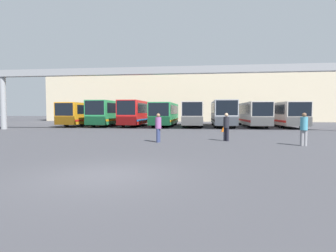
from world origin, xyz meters
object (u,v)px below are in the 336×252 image
(traffic_cone, at_px, (223,129))
(pedestrian_near_center, at_px, (304,128))
(bus_slot_0, at_px, (86,113))
(pedestrian_mid_left, at_px, (158,127))
(bus_slot_2, at_px, (137,112))
(bus_slot_7, at_px, (283,113))
(bus_slot_4, at_px, (193,113))
(bus_slot_5, at_px, (223,112))
(bus_slot_3, at_px, (165,113))
(bus_slot_1, at_px, (110,112))
(bus_slot_6, at_px, (252,113))
(pedestrian_near_left, at_px, (226,126))

(traffic_cone, bearing_deg, pedestrian_near_center, -70.23)
(bus_slot_0, distance_m, pedestrian_mid_left, 23.36)
(traffic_cone, bearing_deg, bus_slot_2, 139.52)
(bus_slot_7, bearing_deg, bus_slot_4, -178.36)
(bus_slot_4, bearing_deg, bus_slot_5, 3.57)
(bus_slot_3, bearing_deg, pedestrian_mid_left, -83.47)
(bus_slot_0, distance_m, bus_slot_1, 3.88)
(bus_slot_6, height_order, pedestrian_mid_left, bus_slot_6)
(bus_slot_6, xyz_separation_m, pedestrian_near_center, (-0.88, -19.61, -0.78))
(bus_slot_4, relative_size, pedestrian_near_left, 6.00)
(pedestrian_mid_left, relative_size, traffic_cone, 3.27)
(bus_slot_7, relative_size, pedestrian_near_left, 6.35)
(bus_slot_2, bearing_deg, pedestrian_mid_left, -72.17)
(pedestrian_mid_left, distance_m, traffic_cone, 10.46)
(pedestrian_near_left, bearing_deg, traffic_cone, 124.32)
(bus_slot_1, xyz_separation_m, pedestrian_mid_left, (9.72, -18.24, -0.94))
(pedestrian_mid_left, bearing_deg, bus_slot_3, 17.10)
(bus_slot_4, distance_m, pedestrian_mid_left, 18.69)
(bus_slot_6, xyz_separation_m, pedestrian_mid_left, (-9.26, -18.91, -0.80))
(bus_slot_3, distance_m, bus_slot_5, 7.60)
(bus_slot_4, distance_m, bus_slot_6, 7.60)
(bus_slot_0, height_order, bus_slot_5, bus_slot_5)
(bus_slot_2, distance_m, bus_slot_4, 7.60)
(bus_slot_7, relative_size, traffic_cone, 20.98)
(bus_slot_1, height_order, pedestrian_near_left, bus_slot_1)
(bus_slot_0, xyz_separation_m, bus_slot_1, (3.80, -0.80, 0.14))
(bus_slot_0, bearing_deg, bus_slot_4, -1.66)
(bus_slot_2, height_order, pedestrian_near_center, bus_slot_2)
(bus_slot_1, relative_size, bus_slot_7, 0.88)
(bus_slot_2, bearing_deg, pedestrian_near_center, -53.20)
(bus_slot_2, distance_m, pedestrian_mid_left, 19.37)
(bus_slot_7, height_order, pedestrian_mid_left, bus_slot_7)
(pedestrian_near_left, bearing_deg, bus_slot_6, 112.19)
(pedestrian_near_left, bearing_deg, bus_slot_2, 158.64)
(bus_slot_6, bearing_deg, bus_slot_2, -178.15)
(bus_slot_1, relative_size, bus_slot_6, 0.88)
(bus_slot_3, distance_m, pedestrian_near_center, 21.99)
(pedestrian_mid_left, xyz_separation_m, pedestrian_near_center, (8.38, -0.70, 0.03))
(bus_slot_4, distance_m, pedestrian_near_left, 17.57)
(bus_slot_2, height_order, traffic_cone, bus_slot_2)
(bus_slot_3, bearing_deg, pedestrian_near_center, -61.43)
(bus_slot_2, xyz_separation_m, bus_slot_4, (7.59, 0.18, -0.12))
(pedestrian_near_left, distance_m, traffic_cone, 8.07)
(bus_slot_7, bearing_deg, bus_slot_2, -178.49)
(bus_slot_1, xyz_separation_m, bus_slot_5, (15.19, 0.59, -0.02))
(bus_slot_6, bearing_deg, bus_slot_3, -178.42)
(bus_slot_1, relative_size, bus_slot_4, 0.94)
(bus_slot_7, bearing_deg, pedestrian_near_center, -103.41)
(pedestrian_near_left, bearing_deg, bus_slot_7, 101.52)
(bus_slot_1, xyz_separation_m, pedestrian_near_center, (18.10, -18.94, -0.92))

